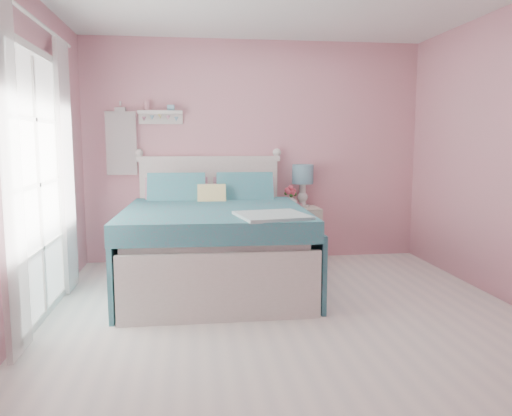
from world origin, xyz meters
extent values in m
plane|color=white|center=(0.00, 0.00, 0.00)|extent=(4.50, 4.50, 0.00)
plane|color=pink|center=(0.00, 2.25, 1.30)|extent=(4.00, 0.00, 4.00)
plane|color=pink|center=(0.00, -2.25, 1.30)|extent=(4.00, 0.00, 4.00)
plane|color=pink|center=(-2.00, 0.00, 1.30)|extent=(0.00, 4.50, 4.50)
cube|color=silver|center=(-0.55, 1.14, 0.23)|extent=(1.63, 2.12, 0.45)
cube|color=silver|center=(-0.55, 1.14, 0.53)|extent=(1.57, 2.06, 0.16)
cube|color=silver|center=(-0.55, 2.19, 0.59)|extent=(1.61, 0.07, 1.19)
cube|color=silver|center=(-0.55, 2.19, 1.22)|extent=(1.67, 0.09, 0.06)
cube|color=silver|center=(-0.55, 0.10, 0.28)|extent=(1.61, 0.06, 0.56)
cube|color=teal|center=(-0.55, 0.99, 0.70)|extent=(1.74, 1.86, 0.18)
cube|color=#CC849E|center=(-0.92, 1.87, 0.81)|extent=(0.69, 0.29, 0.43)
cube|color=#CC849E|center=(-0.18, 1.87, 0.81)|extent=(0.69, 0.29, 0.43)
cube|color=#CCBC59|center=(-0.55, 1.59, 0.81)|extent=(0.31, 0.23, 0.31)
cube|color=beige|center=(0.50, 2.01, 0.32)|extent=(0.45, 0.42, 0.65)
cube|color=silver|center=(0.50, 1.81, 0.52)|extent=(0.39, 0.02, 0.16)
sphere|color=white|center=(0.50, 1.79, 0.52)|extent=(0.03, 0.03, 0.03)
cylinder|color=white|center=(0.55, 2.09, 0.66)|extent=(0.16, 0.16, 0.02)
cylinder|color=white|center=(0.55, 2.09, 0.80)|extent=(0.08, 0.08, 0.27)
cylinder|color=#6FA5BA|center=(0.55, 2.09, 1.04)|extent=(0.25, 0.25, 0.23)
imported|color=white|center=(0.39, 2.00, 0.73)|extent=(0.20, 0.20, 0.16)
imported|color=pink|center=(0.46, 1.87, 0.68)|extent=(0.10, 0.10, 0.07)
sphere|color=#DE4C64|center=(0.39, 2.00, 0.89)|extent=(0.06, 0.06, 0.06)
sphere|color=#DE4C64|center=(0.43, 2.02, 0.85)|extent=(0.06, 0.06, 0.06)
sphere|color=#DE4C64|center=(0.35, 2.01, 0.86)|extent=(0.06, 0.06, 0.06)
sphere|color=#DE4C64|center=(0.41, 1.97, 0.83)|extent=(0.06, 0.06, 0.06)
sphere|color=#DE4C64|center=(0.36, 1.98, 0.84)|extent=(0.06, 0.06, 0.06)
cube|color=silver|center=(-1.10, 2.17, 1.75)|extent=(0.50, 0.14, 0.04)
cube|color=silver|center=(-1.10, 2.23, 1.68)|extent=(0.50, 0.03, 0.12)
cylinder|color=#D18C99|center=(-1.25, 2.17, 1.82)|extent=(0.06, 0.06, 0.10)
cube|color=#6FA5BA|center=(-0.98, 2.17, 1.80)|extent=(0.08, 0.06, 0.07)
cube|color=white|center=(-1.55, 2.18, 1.40)|extent=(0.34, 0.03, 0.72)
cube|color=silver|center=(-1.97, 0.40, 2.13)|extent=(0.04, 1.32, 0.06)
cube|color=silver|center=(-1.97, 0.40, 0.03)|extent=(0.04, 1.32, 0.06)
cube|color=silver|center=(-1.97, -0.23, 1.05)|extent=(0.04, 0.06, 2.10)
cube|color=silver|center=(-1.97, 1.03, 1.05)|extent=(0.04, 0.06, 2.10)
cube|color=white|center=(-1.97, 0.40, 1.08)|extent=(0.02, 1.20, 2.04)
cube|color=white|center=(-1.92, -0.34, 1.18)|extent=(0.04, 0.40, 2.32)
cube|color=white|center=(-1.92, 1.14, 1.18)|extent=(0.04, 0.40, 2.32)
camera|label=1|loc=(-0.77, -3.71, 1.42)|focal=35.00mm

